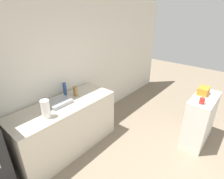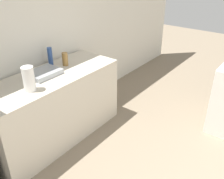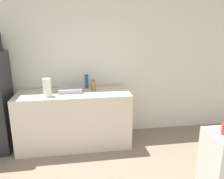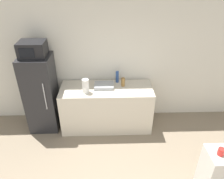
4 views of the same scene
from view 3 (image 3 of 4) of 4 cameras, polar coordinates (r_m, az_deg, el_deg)
name	(u,v)px [view 3 (image 3 of 4)]	position (r m, az deg, el deg)	size (l,w,h in m)	color
wall_back	(63,66)	(3.98, -12.70, 5.94)	(8.00, 0.06, 2.60)	silver
counter	(75,119)	(3.79, -9.74, -7.53)	(1.84, 0.71, 0.93)	beige
sink_basin	(71,90)	(3.68, -10.77, -0.11)	(0.38, 0.30, 0.06)	#9EA3A8
bottle_tall	(87,81)	(3.85, -6.65, 2.13)	(0.06, 0.06, 0.24)	#2D4C8C
bottle_short	(93,85)	(3.70, -4.87, 1.11)	(0.08, 0.08, 0.18)	olive
paper_towel_roll	(47,87)	(3.50, -16.61, 0.53)	(0.13, 0.13, 0.28)	white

